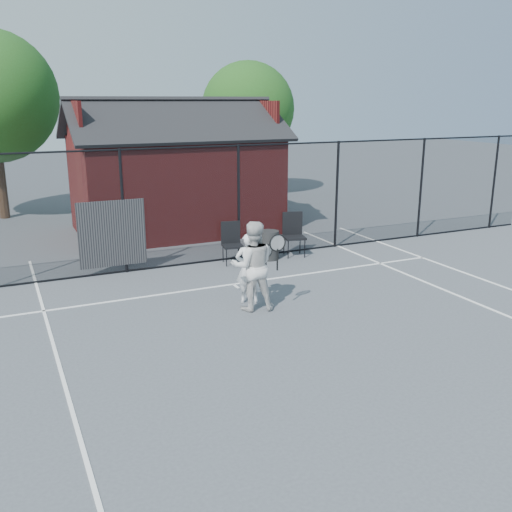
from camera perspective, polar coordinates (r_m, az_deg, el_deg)
name	(u,v)px	position (r m, az deg, el deg)	size (l,w,h in m)	color
ground	(296,331)	(10.55, 4.04, -7.48)	(80.00, 80.00, 0.00)	#4A4F55
court_lines	(335,359)	(9.52, 7.92, -10.21)	(11.02, 18.00, 0.01)	white
fence	(191,209)	(14.45, -6.52, 4.72)	(22.04, 3.00, 3.00)	black
clubhouse	(175,181)	(18.43, -8.12, 7.47)	(6.50, 4.36, 4.19)	maroon
tree_right	(248,109)	(25.18, -0.81, 14.49)	(3.97, 3.97, 5.70)	black
player_front	(249,268)	(11.71, -0.72, -1.22)	(0.72, 0.59, 1.49)	white
player_back	(253,266)	(11.29, -0.32, -1.00)	(1.05, 0.89, 1.81)	silver
chair_left	(233,244)	(14.60, -2.36, 1.22)	(0.50, 0.52, 1.05)	black
chair_right	(294,235)	(15.35, 3.86, 2.07)	(0.55, 0.57, 1.14)	black
waste_bin	(269,245)	(15.05, 1.31, 1.10)	(0.52, 0.52, 0.76)	#262626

